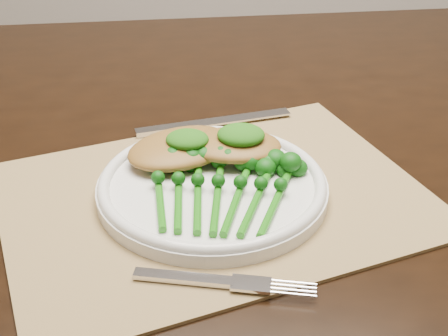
{
  "coord_description": "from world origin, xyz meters",
  "views": [
    {
      "loc": [
        -0.16,
        -0.85,
        1.14
      ],
      "look_at": [
        -0.19,
        -0.26,
        0.78
      ],
      "focal_mm": 50.0,
      "sensor_mm": 36.0,
      "label": 1
    }
  ],
  "objects_px": {
    "dinner_plate": "(212,185)",
    "chicken_fillet_left": "(181,148)",
    "placemat": "(215,198)",
    "broccolini_bundle": "(217,197)",
    "dining_table": "(253,311)"
  },
  "relations": [
    {
      "from": "dinner_plate",
      "to": "chicken_fillet_left",
      "type": "bearing_deg",
      "value": 125.96
    },
    {
      "from": "placemat",
      "to": "dinner_plate",
      "type": "height_order",
      "value": "dinner_plate"
    },
    {
      "from": "dinner_plate",
      "to": "broccolini_bundle",
      "type": "xyz_separation_m",
      "value": [
        0.01,
        -0.04,
        0.01
      ]
    },
    {
      "from": "placemat",
      "to": "broccolini_bundle",
      "type": "distance_m",
      "value": 0.04
    },
    {
      "from": "placemat",
      "to": "chicken_fillet_left",
      "type": "distance_m",
      "value": 0.08
    },
    {
      "from": "dinner_plate",
      "to": "broccolini_bundle",
      "type": "distance_m",
      "value": 0.04
    },
    {
      "from": "dining_table",
      "to": "broccolini_bundle",
      "type": "relative_size",
      "value": 9.83
    },
    {
      "from": "dining_table",
      "to": "broccolini_bundle",
      "type": "distance_m",
      "value": 0.47
    },
    {
      "from": "chicken_fillet_left",
      "to": "broccolini_bundle",
      "type": "bearing_deg",
      "value": -95.56
    },
    {
      "from": "dining_table",
      "to": "dinner_plate",
      "type": "xyz_separation_m",
      "value": [
        -0.06,
        -0.21,
        0.39
      ]
    },
    {
      "from": "placemat",
      "to": "chicken_fillet_left",
      "type": "height_order",
      "value": "chicken_fillet_left"
    },
    {
      "from": "broccolini_bundle",
      "to": "chicken_fillet_left",
      "type": "bearing_deg",
      "value": 121.53
    },
    {
      "from": "dining_table",
      "to": "placemat",
      "type": "height_order",
      "value": "placemat"
    },
    {
      "from": "placemat",
      "to": "dinner_plate",
      "type": "bearing_deg",
      "value": 101.37
    },
    {
      "from": "chicken_fillet_left",
      "to": "dinner_plate",
      "type": "bearing_deg",
      "value": -86.91
    }
  ]
}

